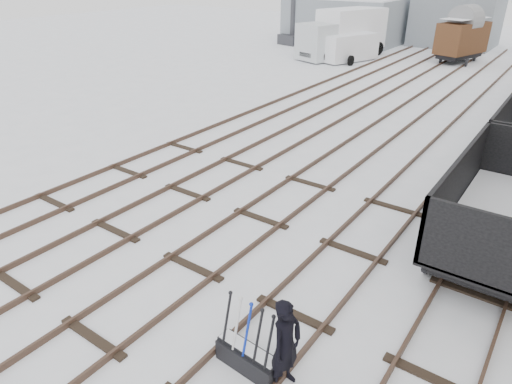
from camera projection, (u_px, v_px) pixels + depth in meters
ground at (193, 268)px, 11.53m from camera, size 120.00×120.00×0.00m
tracks at (390, 125)px, 21.45m from camera, size 13.90×52.00×0.16m
shed_left at (347, 20)px, 43.56m from camera, size 10.00×8.00×4.10m
shed_right at (456, 20)px, 41.71m from camera, size 7.00×6.00×4.50m
ground_frame at (248, 357)px, 8.55m from camera, size 1.33×0.51×1.49m
worker at (286, 345)px, 7.94m from camera, size 0.52×0.73×1.87m
freight_wagon_a at (500, 219)px, 11.82m from camera, size 2.48×6.21×2.54m
box_van_wagon at (462, 37)px, 34.64m from camera, size 3.40×4.74×3.26m
lorry at (343, 33)px, 36.64m from camera, size 4.28×8.51×3.69m
panel_van at (348, 47)px, 35.48m from camera, size 3.49×5.08×2.06m
crane at (295, 14)px, 42.44m from camera, size 2.44×6.13×10.28m
tree_far_left at (460, 11)px, 39.92m from camera, size 0.30×0.30×6.27m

